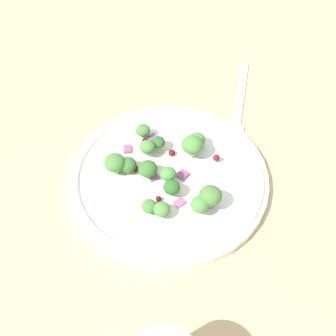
{
  "coord_description": "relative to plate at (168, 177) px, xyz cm",
  "views": [
    {
      "loc": [
        -5.2,
        -33.46,
        46.77
      ],
      "look_at": [
        2.05,
        1.41,
        2.7
      ],
      "focal_mm": 46.41,
      "sensor_mm": 36.0,
      "label": 1
    }
  ],
  "objects": [
    {
      "name": "ground_plane",
      "position": [
        -2.05,
        -1.41,
        -1.86
      ],
      "size": [
        180.0,
        180.0,
        2.0
      ],
      "primitive_type": "cube",
      "color": "tan"
    },
    {
      "name": "broccoli_floret_1",
      "position": [
        -2.66,
        0.08,
        2.18
      ],
      "size": [
        2.53,
        2.53,
        2.56
      ],
      "color": "#8EB77A",
      "rests_on": "plate"
    },
    {
      "name": "cranberry_5",
      "position": [
        -1.67,
        5.8,
        1.28
      ],
      "size": [
        0.93,
        0.93,
        0.93
      ],
      "primitive_type": "sphere",
      "color": "#4C0A14",
      "rests_on": "plate"
    },
    {
      "name": "cranberry_2",
      "position": [
        4.06,
        4.09,
        0.81
      ],
      "size": [
        0.91,
        0.91,
        0.91
      ],
      "primitive_type": "sphere",
      "color": "maroon",
      "rests_on": "plate"
    },
    {
      "name": "onion_bit_4",
      "position": [
        4.19,
        -5.95,
        0.93
      ],
      "size": [
        1.55,
        1.49,
        0.32
      ],
      "primitive_type": "cube",
      "rotation": [
        0.0,
        0.0,
        2.43
      ],
      "color": "#A35B93",
      "rests_on": "plate"
    },
    {
      "name": "broccoli_floret_10",
      "position": [
        -0.44,
        4.52,
        2.02
      ],
      "size": [
        1.93,
        1.93,
        1.95
      ],
      "color": "#ADD18E",
      "rests_on": "plate"
    },
    {
      "name": "broccoli_floret_9",
      "position": [
        4.99,
        4.12,
        1.79
      ],
      "size": [
        2.29,
        2.29,
        2.31
      ],
      "color": "#9EC684",
      "rests_on": "plate"
    },
    {
      "name": "onion_bit_5",
      "position": [
        -2.32,
        -0.07,
        0.63
      ],
      "size": [
        1.7,
        1.74,
        0.42
      ],
      "primitive_type": "cube",
      "rotation": [
        0.0,
        0.0,
        1.89
      ],
      "color": "#A35B93",
      "rests_on": "plate"
    },
    {
      "name": "cranberry_4",
      "position": [
        6.84,
        0.84,
        1.29
      ],
      "size": [
        0.95,
        0.95,
        0.95
      ],
      "primitive_type": "sphere",
      "color": "maroon",
      "rests_on": "plate"
    },
    {
      "name": "cranberry_0",
      "position": [
        -4.08,
        1.59,
        0.82
      ],
      "size": [
        0.9,
        0.9,
        0.9
      ],
      "primitive_type": "sphere",
      "color": "#4C0A14",
      "rests_on": "plate"
    },
    {
      "name": "broccoli_floret_2",
      "position": [
        -1.58,
        -6.2,
        1.85
      ],
      "size": [
        2.08,
        2.08,
        2.1
      ],
      "color": "#8EB77A",
      "rests_on": "plate"
    },
    {
      "name": "broccoli_floret_11",
      "position": [
        2.58,
        -6.68,
        2.21
      ],
      "size": [
        2.28,
        2.28,
        2.3
      ],
      "color": "#9EC684",
      "rests_on": "plate"
    },
    {
      "name": "onion_bit_3",
      "position": [
        -0.92,
        6.87,
        0.66
      ],
      "size": [
        1.61,
        1.41,
        0.51
      ],
      "primitive_type": "cube",
      "rotation": [
        0.0,
        0.0,
        2.07
      ],
      "color": "#A35B93",
      "rests_on": "plate"
    },
    {
      "name": "broccoli_floret_0",
      "position": [
        -0.23,
        -3.42,
        2.16
      ],
      "size": [
        2.13,
        2.13,
        2.16
      ],
      "color": "#ADD18E",
      "rests_on": "plate"
    },
    {
      "name": "cranberry_3",
      "position": [
        1.21,
        3.25,
        0.9
      ],
      "size": [
        0.94,
        0.94,
        0.94
      ],
      "primitive_type": "sphere",
      "color": "maroon",
      "rests_on": "plate"
    },
    {
      "name": "plate",
      "position": [
        0.0,
        0.0,
        0.0
      ],
      "size": [
        26.8,
        26.8,
        1.7
      ],
      "color": "white",
      "rests_on": "ground_plane"
    },
    {
      "name": "broccoli_floret_3",
      "position": [
        -2.08,
        3.73,
        2.3
      ],
      "size": [
        2.13,
        2.13,
        2.16
      ],
      "color": "#9EC684",
      "rests_on": "plate"
    },
    {
      "name": "onion_bit_2",
      "position": [
        -4.65,
        5.31,
        0.79
      ],
      "size": [
        1.16,
        1.44,
        0.36
      ],
      "primitive_type": "cube",
      "rotation": [
        0.0,
        0.0,
        1.46
      ],
      "color": "#934C84",
      "rests_on": "plate"
    },
    {
      "name": "broccoli_floret_6",
      "position": [
        -3.45,
        -5.3,
        1.64
      ],
      "size": [
        1.93,
        1.93,
        1.96
      ],
      "color": "#8EB77A",
      "rests_on": "plate"
    },
    {
      "name": "cranberry_1",
      "position": [
        -2.4,
        -3.97,
        0.99
      ],
      "size": [
        0.74,
        0.74,
        0.74
      ],
      "primitive_type": "sphere",
      "color": "#4C0A14",
      "rests_on": "plate"
    },
    {
      "name": "onion_bit_0",
      "position": [
        0.48,
        -4.89,
        0.64
      ],
      "size": [
        1.64,
        1.53,
        0.47
      ],
      "primitive_type": "cube",
      "rotation": [
        0.0,
        0.0,
        2.04
      ],
      "color": "#A35B93",
      "rests_on": "plate"
    },
    {
      "name": "broccoli_floret_4",
      "position": [
        -5.06,
        1.57,
        1.83
      ],
      "size": [
        2.32,
        2.32,
        2.35
      ],
      "color": "#ADD18E",
      "rests_on": "plate"
    },
    {
      "name": "broccoli_floret_5",
      "position": [
        -6.69,
        1.84,
        2.34
      ],
      "size": [
        2.83,
        2.83,
        2.86
      ],
      "color": "#8EB77A",
      "rests_on": "plate"
    },
    {
      "name": "fork",
      "position": [
        13.92,
        12.15,
        -0.61
      ],
      "size": [
        8.96,
        17.81,
        0.5
      ],
      "color": "silver",
      "rests_on": "ground_plane"
    },
    {
      "name": "broccoli_floret_8",
      "position": [
        4.07,
        -5.92,
        2.58
      ],
      "size": [
        2.84,
        2.84,
        2.87
      ],
      "color": "#ADD18E",
      "rests_on": "plate"
    },
    {
      "name": "broccoli_floret_13",
      "position": [
        -0.27,
        -1.53,
        2.35
      ],
      "size": [
        2.09,
        2.09,
        2.12
      ],
      "color": "#9EC684",
      "rests_on": "plate"
    },
    {
      "name": "broccoli_floret_12",
      "position": [
        3.83,
        2.41,
        2.81
      ],
      "size": [
        2.93,
        2.93,
        2.97
      ],
      "color": "#8EB77A",
      "rests_on": "plate"
    },
    {
      "name": "onion_bit_1",
      "position": [
        1.83,
        -0.7,
        0.88
      ],
      "size": [
        1.81,
        1.78,
        0.38
      ],
      "primitive_type": "cube",
      "rotation": [
        0.0,
        0.0,
        0.65
      ],
      "color": "#934C84",
      "rests_on": "plate"
    },
    {
      "name": "broccoli_floret_7",
      "position": [
        -2.3,
        7.37,
        1.78
      ],
      "size": [
        2.08,
        2.08,
        2.11
      ],
      "color": "#9EC684",
      "rests_on": "plate"
    },
    {
      "name": "dressing_pool",
      "position": [
        -0.0,
        0.0,
        0.44
      ],
      "size": [
        15.55,
        15.55,
        0.2
      ],
      "primitive_type": "cylinder",
      "color": "white",
      "rests_on": "plate"
    }
  ]
}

